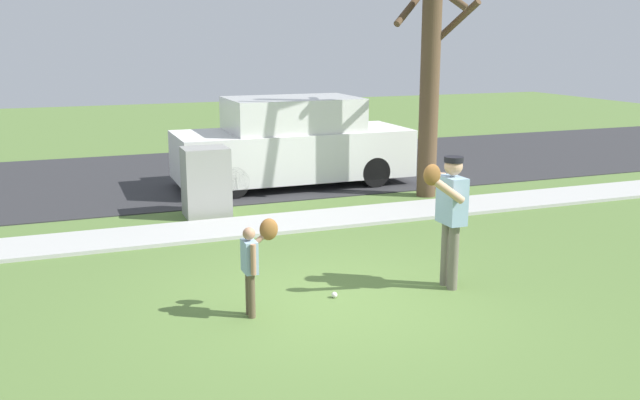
# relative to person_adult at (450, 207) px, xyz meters

# --- Properties ---
(ground_plane) EXTENTS (48.00, 48.00, 0.00)m
(ground_plane) POSITION_rel_person_adult_xyz_m (-1.52, 3.60, -1.06)
(ground_plane) COLOR #567538
(sidewalk_strip) EXTENTS (36.00, 1.20, 0.06)m
(sidewalk_strip) POSITION_rel_person_adult_xyz_m (-1.52, 3.70, -1.03)
(sidewalk_strip) COLOR #B2B2AD
(sidewalk_strip) RESTS_ON ground
(road_surface) EXTENTS (36.00, 6.80, 0.02)m
(road_surface) POSITION_rel_person_adult_xyz_m (-1.52, 8.70, -1.05)
(road_surface) COLOR #2D2D30
(road_surface) RESTS_ON ground
(person_adult) EXTENTS (0.68, 0.63, 1.70)m
(person_adult) POSITION_rel_person_adult_xyz_m (0.00, 0.00, 0.00)
(person_adult) COLOR #6B6656
(person_adult) RESTS_ON ground
(person_child) EXTENTS (0.46, 0.42, 1.10)m
(person_child) POSITION_rel_person_adult_xyz_m (-2.52, 0.03, -0.36)
(person_child) COLOR brown
(person_child) RESTS_ON ground
(baseball) EXTENTS (0.07, 0.07, 0.07)m
(baseball) POSITION_rel_person_adult_xyz_m (-1.48, 0.18, -1.02)
(baseball) COLOR white
(baseball) RESTS_ON ground
(utility_cabinet) EXTENTS (0.80, 0.65, 1.24)m
(utility_cabinet) POSITION_rel_person_adult_xyz_m (-2.08, 4.80, -0.44)
(utility_cabinet) COLOR gray
(utility_cabinet) RESTS_ON ground
(street_tree_near) EXTENTS (1.85, 1.88, 5.14)m
(street_tree_near) POSITION_rel_person_adult_xyz_m (2.42, 4.83, 1.68)
(street_tree_near) COLOR brown
(street_tree_near) RESTS_ON ground
(parked_van_white) EXTENTS (5.00, 1.95, 1.88)m
(parked_van_white) POSITION_rel_person_adult_xyz_m (0.23, 6.81, -0.16)
(parked_van_white) COLOR silver
(parked_van_white) RESTS_ON road_surface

